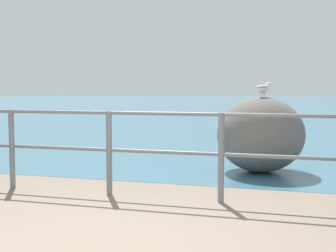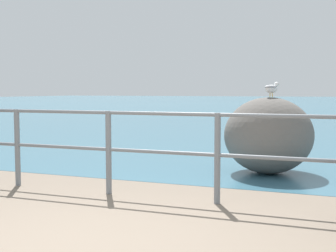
% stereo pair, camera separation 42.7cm
% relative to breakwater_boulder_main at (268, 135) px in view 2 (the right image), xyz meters
% --- Properties ---
extents(ground_plane, '(120.00, 120.00, 0.10)m').
position_rel_breakwater_boulder_main_xyz_m(ground_plane, '(-0.94, 16.00, -0.63)').
color(ground_plane, '#756656').
extents(sea_surface, '(120.00, 90.00, 0.01)m').
position_rel_breakwater_boulder_main_xyz_m(sea_surface, '(-0.94, 43.71, -0.58)').
color(sea_surface, '#38667A').
rests_on(sea_surface, ground_plane).
extents(promenade_railing, '(9.65, 0.07, 1.02)m').
position_rel_breakwater_boulder_main_xyz_m(promenade_railing, '(-0.94, -2.09, 0.05)').
color(promenade_railing, slate).
rests_on(promenade_railing, ground_plane).
extents(breakwater_boulder_main, '(1.35, 1.37, 1.17)m').
position_rel_breakwater_boulder_main_xyz_m(breakwater_boulder_main, '(0.00, 0.00, 0.00)').
color(breakwater_boulder_main, '#605B56').
rests_on(breakwater_boulder_main, ground).
extents(seagull, '(0.24, 0.32, 0.23)m').
position_rel_breakwater_boulder_main_xyz_m(seagull, '(0.03, 0.04, 0.72)').
color(seagull, gold).
rests_on(seagull, breakwater_boulder_main).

